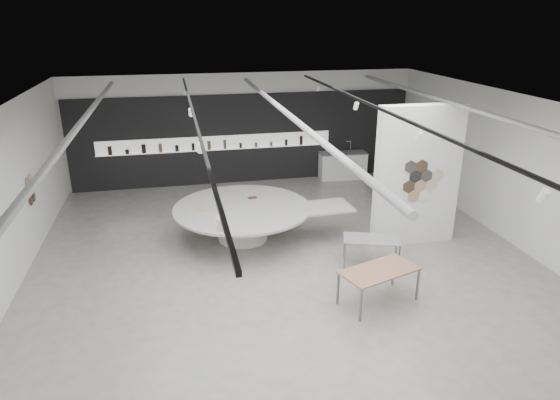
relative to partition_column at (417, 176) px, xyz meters
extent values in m
cube|color=#999790|center=(-3.50, -1.00, -1.80)|extent=(12.00, 14.00, 0.01)
cube|color=silver|center=(-3.50, -1.00, 2.01)|extent=(12.00, 14.00, 0.01)
cube|color=white|center=(-3.50, 6.01, 0.10)|extent=(12.00, 0.01, 3.80)
cube|color=white|center=(2.50, -1.00, 0.10)|extent=(0.01, 14.00, 3.80)
cylinder|color=#939396|center=(-7.70, -0.50, 1.82)|extent=(0.12, 12.00, 0.12)
cylinder|color=#939396|center=(-3.50, -0.50, 1.82)|extent=(0.12, 12.00, 0.12)
cylinder|color=#939396|center=(0.70, -0.50, 1.82)|extent=(0.12, 12.00, 0.12)
cube|color=black|center=(-5.50, -1.00, 1.90)|extent=(0.05, 13.00, 0.06)
cylinder|color=white|center=(-5.50, -6.00, 1.72)|extent=(0.11, 0.18, 0.21)
cylinder|color=white|center=(-5.50, -2.70, 1.72)|extent=(0.11, 0.18, 0.21)
cylinder|color=white|center=(-5.50, 0.60, 1.72)|extent=(0.11, 0.18, 0.21)
cylinder|color=white|center=(-5.50, 3.90, 1.72)|extent=(0.11, 0.18, 0.21)
cube|color=black|center=(-1.50, -1.00, 1.90)|extent=(0.05, 13.00, 0.06)
cylinder|color=white|center=(-1.50, -6.00, 1.72)|extent=(0.11, 0.18, 0.21)
cylinder|color=white|center=(-1.50, -2.70, 1.72)|extent=(0.11, 0.18, 0.21)
cylinder|color=white|center=(-1.50, 0.60, 1.72)|extent=(0.11, 0.18, 0.21)
cylinder|color=white|center=(-1.50, 3.90, 1.72)|extent=(0.11, 0.18, 0.21)
cylinder|color=#473423|center=(-9.47, 1.50, -0.45)|extent=(0.03, 0.28, 0.28)
cylinder|color=black|center=(-9.47, 1.76, -0.45)|extent=(0.03, 0.28, 0.28)
cylinder|color=black|center=(-9.47, 1.63, -0.22)|extent=(0.03, 0.28, 0.28)
cylinder|color=white|center=(-9.47, 1.37, -0.22)|extent=(0.03, 0.28, 0.28)
cylinder|color=tan|center=(-9.47, 1.50, 0.01)|extent=(0.03, 0.28, 0.28)
cylinder|color=beige|center=(-9.47, 1.76, 0.01)|extent=(0.03, 0.28, 0.28)
cube|color=black|center=(-3.50, 5.94, -0.25)|extent=(11.80, 0.10, 3.10)
cube|color=white|center=(-4.50, 5.87, -0.32)|extent=(8.00, 0.06, 0.46)
cube|color=white|center=(-4.50, 5.81, -0.54)|extent=(8.00, 0.18, 0.02)
cylinder|color=black|center=(-8.03, 5.81, -0.39)|extent=(0.13, 0.13, 0.29)
cylinder|color=black|center=(-7.49, 5.81, -0.46)|extent=(0.13, 0.13, 0.15)
cylinder|color=black|center=(-6.94, 5.81, -0.38)|extent=(0.14, 0.14, 0.30)
cylinder|color=brown|center=(-6.40, 5.81, -0.39)|extent=(0.12, 0.12, 0.29)
cylinder|color=black|center=(-5.86, 5.81, -0.43)|extent=(0.12, 0.12, 0.21)
cylinder|color=black|center=(-5.31, 5.81, -0.41)|extent=(0.10, 0.10, 0.25)
cylinder|color=brown|center=(-4.77, 5.81, -0.38)|extent=(0.12, 0.12, 0.30)
cylinder|color=brown|center=(-4.23, 5.81, -0.38)|extent=(0.10, 0.10, 0.31)
cylinder|color=black|center=(-3.69, 5.81, -0.45)|extent=(0.09, 0.09, 0.17)
cylinder|color=brown|center=(-3.14, 5.81, -0.45)|extent=(0.10, 0.10, 0.16)
cylinder|color=brown|center=(-2.60, 5.81, -0.46)|extent=(0.09, 0.09, 0.15)
cylinder|color=black|center=(-2.06, 5.81, -0.43)|extent=(0.09, 0.09, 0.21)
cylinder|color=black|center=(-1.51, 5.81, -0.38)|extent=(0.11, 0.11, 0.31)
cube|color=white|center=(0.00, 0.00, 0.00)|extent=(2.20, 0.35, 3.60)
cylinder|color=tan|center=(0.00, -0.19, -0.20)|extent=(0.34, 0.03, 0.34)
cylinder|color=beige|center=(0.30, -0.19, -0.20)|extent=(0.34, 0.03, 0.34)
cylinder|color=#473423|center=(-0.30, -0.19, -0.20)|extent=(0.34, 0.03, 0.34)
cylinder|color=black|center=(0.15, -0.19, 0.06)|extent=(0.34, 0.03, 0.34)
cylinder|color=black|center=(-0.15, -0.19, 0.06)|extent=(0.34, 0.03, 0.34)
cylinder|color=white|center=(0.15, -0.19, -0.46)|extent=(0.34, 0.03, 0.34)
cylinder|color=tan|center=(-0.15, -0.19, -0.46)|extent=(0.34, 0.03, 0.34)
cylinder|color=beige|center=(0.45, -0.19, 0.06)|extent=(0.34, 0.03, 0.34)
cylinder|color=#473423|center=(0.00, -0.19, 0.32)|extent=(0.34, 0.03, 0.34)
cylinder|color=black|center=(-0.30, -0.19, 0.32)|extent=(0.34, 0.03, 0.34)
cylinder|color=white|center=(-4.32, 1.09, -1.37)|extent=(1.36, 1.36, 0.85)
cylinder|color=#ABAAA2|center=(-4.32, 1.09, -0.92)|extent=(3.76, 3.76, 0.06)
cube|color=#ABAAA2|center=(-2.30, 0.68, -0.92)|extent=(1.64, 1.07, 0.05)
cube|color=tan|center=(-5.32, 1.04, -0.88)|extent=(0.26, 0.19, 0.01)
cube|color=#473423|center=(-3.95, 1.70, -0.88)|extent=(0.26, 0.19, 0.01)
cube|color=#9A6B50|center=(-2.03, -2.61, -1.06)|extent=(1.78, 1.28, 0.03)
cube|color=slate|center=(-2.64, -3.20, -1.44)|extent=(0.05, 0.05, 0.72)
cube|color=slate|center=(-2.87, -2.51, -1.44)|extent=(0.05, 0.05, 0.72)
cube|color=slate|center=(-1.20, -2.70, -1.44)|extent=(0.05, 0.05, 0.72)
cube|color=slate|center=(-1.43, -2.02, -1.44)|extent=(0.05, 0.05, 0.72)
cube|color=gray|center=(-1.55, -1.01, -1.13)|extent=(1.46, 1.04, 0.03)
cube|color=slate|center=(-2.23, -1.09, -1.47)|extent=(0.05, 0.05, 0.65)
cube|color=slate|center=(-2.05, -0.53, -1.47)|extent=(0.05, 0.05, 0.65)
cube|color=slate|center=(-1.05, -1.48, -1.47)|extent=(0.05, 0.05, 0.65)
cube|color=slate|center=(-0.87, -0.92, -1.47)|extent=(0.05, 0.05, 0.65)
cube|color=white|center=(-0.02, 5.52, -1.33)|extent=(1.69, 0.71, 0.93)
cube|color=gray|center=(-0.02, 5.52, -0.85)|extent=(1.74, 0.75, 0.03)
cylinder|color=silver|center=(0.30, 5.66, -0.65)|extent=(0.03, 0.03, 0.37)
cylinder|color=silver|center=(0.22, 5.66, -0.47)|extent=(0.17, 0.03, 0.02)
camera|label=1|loc=(-5.92, -10.98, 3.83)|focal=32.00mm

